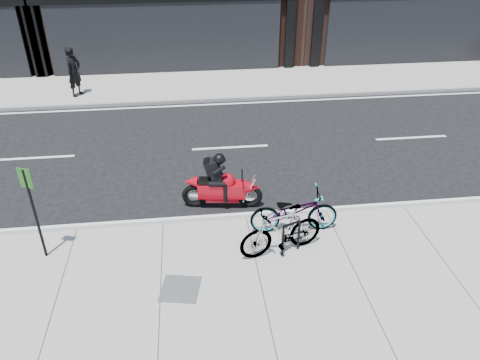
{
  "coord_description": "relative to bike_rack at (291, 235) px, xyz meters",
  "views": [
    {
      "loc": [
        -1.23,
        -11.13,
        6.78
      ],
      "look_at": [
        -0.09,
        -1.49,
        0.9
      ],
      "focal_mm": 35.0,
      "sensor_mm": 36.0,
      "label": 1
    }
  ],
  "objects": [
    {
      "name": "bike_rack",
      "position": [
        0.0,
        0.0,
        0.0
      ],
      "size": [
        0.44,
        0.22,
        0.79
      ],
      "rotation": [
        0.0,
        0.0,
        0.4
      ],
      "color": "black",
      "rests_on": "sidewalk_near"
    },
    {
      "name": "motorcycle",
      "position": [
        -1.22,
        2.12,
        0.03
      ],
      "size": [
        2.05,
        0.66,
        1.53
      ],
      "rotation": [
        0.0,
        0.0,
        -0.13
      ],
      "color": "black",
      "rests_on": "ground"
    },
    {
      "name": "bicycle_rear",
      "position": [
        -0.21,
        0.04,
        0.11
      ],
      "size": [
        1.97,
        0.98,
        1.14
      ],
      "primitive_type": "imported",
      "rotation": [
        0.0,
        0.0,
        4.96
      ],
      "color": "gray",
      "rests_on": "sidewalk_near"
    },
    {
      "name": "sidewalk_near",
      "position": [
        -0.79,
        -1.63,
        -0.53
      ],
      "size": [
        60.0,
        6.0,
        0.13
      ],
      "primitive_type": "cube",
      "color": "gray",
      "rests_on": "ground"
    },
    {
      "name": "pedestrian",
      "position": [
        -6.3,
        10.3,
        0.48
      ],
      "size": [
        0.73,
        0.82,
        1.88
      ],
      "primitive_type": "imported",
      "rotation": [
        0.0,
        0.0,
        1.05
      ],
      "color": "black",
      "rests_on": "sidewalk_far"
    },
    {
      "name": "sidewalk_far",
      "position": [
        -0.79,
        11.12,
        -0.53
      ],
      "size": [
        60.0,
        3.5,
        0.13
      ],
      "primitive_type": "cube",
      "color": "gray",
      "rests_on": "ground"
    },
    {
      "name": "bicycle_front",
      "position": [
        0.23,
        0.77,
        0.07
      ],
      "size": [
        2.03,
        0.75,
        1.06
      ],
      "primitive_type": "imported",
      "rotation": [
        0.0,
        0.0,
        1.55
      ],
      "color": "gray",
      "rests_on": "sidewalk_near"
    },
    {
      "name": "utility_grate",
      "position": [
        -2.4,
        -0.87,
        -0.45
      ],
      "size": [
        0.88,
        0.88,
        0.02
      ],
      "primitive_type": "cube",
      "rotation": [
        0.0,
        0.0,
        -0.2
      ],
      "color": "#414143",
      "rests_on": "sidewalk_near"
    },
    {
      "name": "sign_post",
      "position": [
        -5.27,
        0.5,
        0.84
      ],
      "size": [
        0.28,
        0.13,
        2.17
      ],
      "rotation": [
        0.0,
        0.0,
        -0.38
      ],
      "color": "black",
      "rests_on": "sidewalk_near"
    },
    {
      "name": "ground",
      "position": [
        -0.79,
        3.37,
        -0.59
      ],
      "size": [
        120.0,
        120.0,
        0.0
      ],
      "primitive_type": "plane",
      "color": "black",
      "rests_on": "ground"
    }
  ]
}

